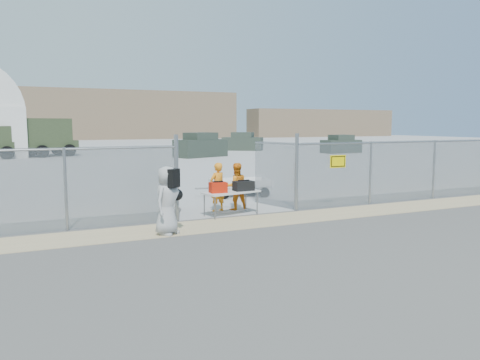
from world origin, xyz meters
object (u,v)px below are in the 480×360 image
folding_table (231,203)px  security_worker_left (217,187)px  visitor (167,201)px  utility_trailer (240,187)px  security_worker_right (236,187)px

folding_table → security_worker_left: size_ratio=1.12×
visitor → utility_trailer: (4.33, 5.08, -0.52)m
security_worker_right → security_worker_left: bearing=7.3°
security_worker_right → visitor: size_ratio=0.89×
folding_table → visitor: visitor is taller
folding_table → utility_trailer: 3.94m
folding_table → visitor: (-2.46, -1.62, 0.50)m
folding_table → security_worker_right: 1.03m
security_worker_left → security_worker_right: security_worker_left is taller
security_worker_right → visitor: bearing=46.6°
folding_table → security_worker_right: (0.52, 0.79, 0.40)m
folding_table → utility_trailer: size_ratio=0.60×
visitor → utility_trailer: size_ratio=0.60×
visitor → utility_trailer: bearing=10.4°
folding_table → security_worker_right: security_worker_right is taller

